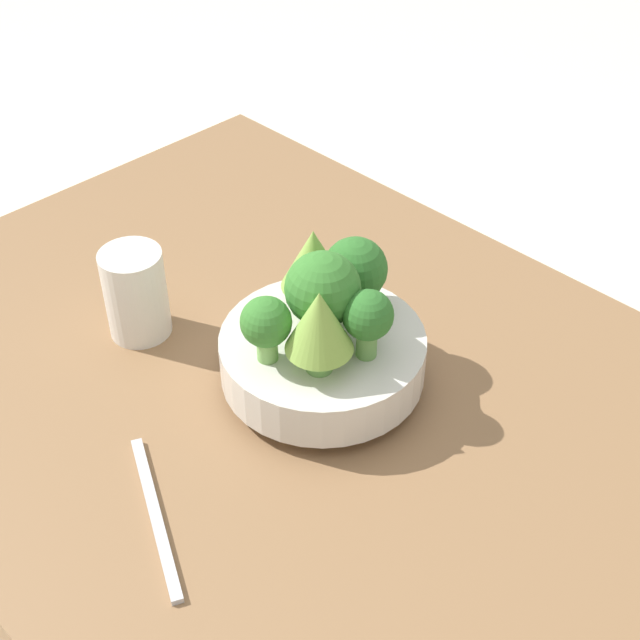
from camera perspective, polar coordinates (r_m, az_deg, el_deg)
ground_plane at (r=0.92m, az=-0.68°, el=-6.79°), size 6.00×6.00×0.00m
table at (r=0.90m, az=-0.69°, el=-5.75°), size 1.01×0.69×0.05m
bowl at (r=0.87m, az=0.00°, el=-2.27°), size 0.20×0.20×0.06m
broccoli_floret_center at (r=0.82m, az=0.00°, el=1.98°), size 0.07×0.07×0.09m
broccoli_floret_right at (r=0.81m, az=3.08°, el=0.15°), size 0.05×0.05×0.07m
broccoli_floret_front at (r=0.81m, az=-3.47°, el=-0.27°), size 0.05×0.05×0.07m
romanesco_piece_near at (r=0.79m, az=-0.05°, el=-0.22°), size 0.06×0.06×0.09m
romanesco_piece_far at (r=0.86m, az=-0.44°, el=3.84°), size 0.06×0.06×0.09m
broccoli_floret_back at (r=0.86m, az=2.27°, el=3.15°), size 0.06×0.06×0.08m
cup at (r=0.94m, az=-11.72°, el=1.68°), size 0.07×0.07×0.10m
fork at (r=0.79m, az=-10.49°, el=-12.17°), size 0.17×0.09×0.01m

